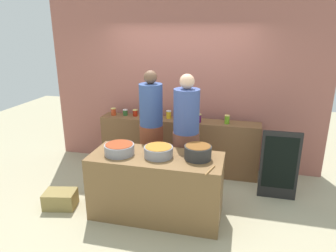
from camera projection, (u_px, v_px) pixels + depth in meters
name	position (u px, v px, depth m)	size (l,w,h in m)	color
ground	(162.00, 202.00, 4.45)	(12.00, 12.00, 0.00)	tan
storefront_wall	(183.00, 82.00, 5.33)	(4.80, 0.12, 3.00)	#A35F53
display_shelf	(178.00, 145.00, 5.33)	(2.70, 0.36, 0.93)	brown
prep_table	(156.00, 186.00, 4.04)	(1.70, 0.70, 0.85)	brown
preserve_jar_0	(113.00, 112.00, 5.43)	(0.09, 0.09, 0.13)	#B83C1C
preserve_jar_1	(125.00, 112.00, 5.42)	(0.09, 0.09, 0.11)	#2E5B29
preserve_jar_2	(135.00, 113.00, 5.38)	(0.09, 0.09, 0.11)	#AF1F0D
preserve_jar_3	(154.00, 114.00, 5.32)	(0.07, 0.07, 0.11)	#3A5939
preserve_jar_4	(169.00, 114.00, 5.24)	(0.09, 0.09, 0.14)	gold
preserve_jar_5	(178.00, 115.00, 5.18)	(0.07, 0.07, 0.14)	#4E205E
preserve_jar_6	(190.00, 117.00, 5.07)	(0.09, 0.09, 0.14)	#451E4D
preserve_jar_7	(199.00, 118.00, 5.02)	(0.08, 0.08, 0.14)	#4A1249
preserve_jar_8	(227.00, 119.00, 4.95)	(0.08, 0.08, 0.14)	#5E961C
cooking_pot_left	(119.00, 149.00, 3.95)	(0.38, 0.38, 0.14)	gray
cooking_pot_center	(158.00, 151.00, 3.88)	(0.36, 0.36, 0.14)	gray
cooking_pot_right	(198.00, 152.00, 3.81)	(0.34, 0.34, 0.17)	#2D2D2D
wooden_spoon	(210.00, 170.00, 3.50)	(0.02, 0.02, 0.27)	#9E703D
cook_with_tongs	(151.00, 136.00, 4.67)	(0.36, 0.36, 1.83)	brown
cook_in_cap	(186.00, 144.00, 4.39)	(0.38, 0.38, 1.82)	brown
bread_crate	(60.00, 199.00, 4.31)	(0.43, 0.30, 0.23)	olive
chalkboard_sign	(279.00, 165.00, 4.41)	(0.54, 0.05, 1.03)	black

